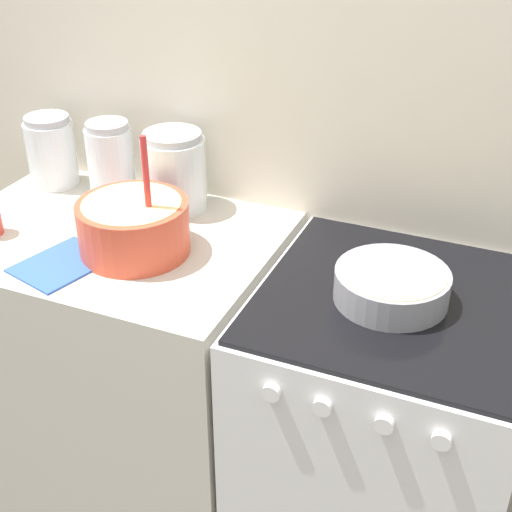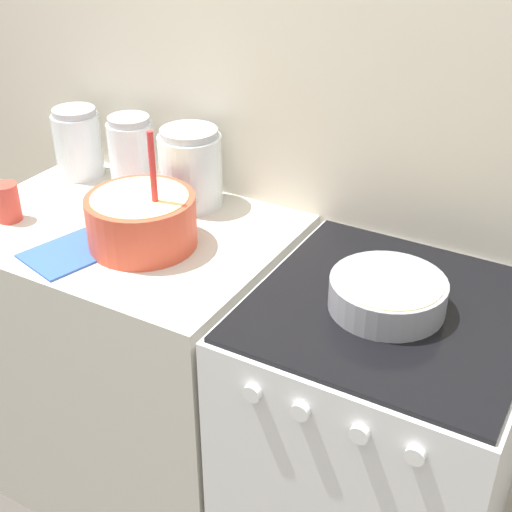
% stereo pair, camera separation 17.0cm
% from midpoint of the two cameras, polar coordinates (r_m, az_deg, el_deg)
% --- Properties ---
extents(wall_back, '(4.78, 0.05, 2.40)m').
position_cam_midpoint_polar(wall_back, '(1.92, 1.99, 10.99)').
color(wall_back, beige).
rests_on(wall_back, ground_plane).
extents(countertop_cabinet, '(0.89, 0.64, 0.93)m').
position_cam_midpoint_polar(countertop_cabinet, '(2.21, -12.68, -8.92)').
color(countertop_cabinet, beige).
rests_on(countertop_cabinet, ground_plane).
extents(stove, '(0.64, 0.66, 0.93)m').
position_cam_midpoint_polar(stove, '(1.95, 7.22, -14.77)').
color(stove, silver).
rests_on(stove, ground_plane).
extents(mixing_bowl, '(0.28, 0.28, 0.32)m').
position_cam_midpoint_polar(mixing_bowl, '(1.82, -12.43, 2.44)').
color(mixing_bowl, '#D84C33').
rests_on(mixing_bowl, countertop_cabinet).
extents(baking_pan, '(0.26, 0.26, 0.08)m').
position_cam_midpoint_polar(baking_pan, '(1.62, 7.89, -2.37)').
color(baking_pan, gray).
rests_on(baking_pan, stove).
extents(storage_jar_left, '(0.14, 0.14, 0.21)m').
position_cam_midpoint_polar(storage_jar_left, '(2.26, -18.12, 7.60)').
color(storage_jar_left, silver).
rests_on(storage_jar_left, countertop_cabinet).
extents(storage_jar_middle, '(0.13, 0.13, 0.22)m').
position_cam_midpoint_polar(storage_jar_middle, '(2.13, -13.79, 7.05)').
color(storage_jar_middle, silver).
rests_on(storage_jar_middle, countertop_cabinet).
extents(storage_jar_right, '(0.18, 0.18, 0.22)m').
position_cam_midpoint_polar(storage_jar_right, '(2.02, -8.95, 6.27)').
color(storage_jar_right, silver).
rests_on(storage_jar_right, countertop_cabinet).
extents(recipe_page, '(0.22, 0.25, 0.01)m').
position_cam_midpoint_polar(recipe_page, '(1.85, -17.85, -0.69)').
color(recipe_page, '#3359B2').
rests_on(recipe_page, countertop_cabinet).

